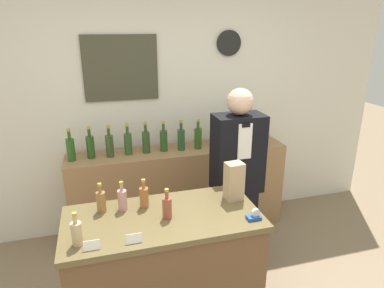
{
  "coord_description": "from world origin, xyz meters",
  "views": [
    {
      "loc": [
        -0.63,
        -1.48,
        2.14
      ],
      "look_at": [
        0.1,
        1.1,
        1.21
      ],
      "focal_mm": 32.0,
      "sensor_mm": 36.0,
      "label": 1
    }
  ],
  "objects_px": {
    "shopkeeper": "(236,183)",
    "paper_bag": "(234,181)",
    "potted_plant": "(248,125)",
    "tape_dispenser": "(254,216)"
  },
  "relations": [
    {
      "from": "shopkeeper",
      "to": "tape_dispenser",
      "type": "xyz_separation_m",
      "value": [
        -0.2,
        -0.76,
        0.15
      ]
    },
    {
      "from": "paper_bag",
      "to": "tape_dispenser",
      "type": "height_order",
      "value": "paper_bag"
    },
    {
      "from": "shopkeeper",
      "to": "paper_bag",
      "type": "xyz_separation_m",
      "value": [
        -0.23,
        -0.47,
        0.26
      ]
    },
    {
      "from": "shopkeeper",
      "to": "paper_bag",
      "type": "relative_size",
      "value": 6.04
    },
    {
      "from": "potted_plant",
      "to": "paper_bag",
      "type": "height_order",
      "value": "potted_plant"
    },
    {
      "from": "potted_plant",
      "to": "tape_dispenser",
      "type": "xyz_separation_m",
      "value": [
        -0.64,
        -1.51,
        -0.14
      ]
    },
    {
      "from": "shopkeeper",
      "to": "potted_plant",
      "type": "bearing_deg",
      "value": 59.68
    },
    {
      "from": "shopkeeper",
      "to": "tape_dispenser",
      "type": "bearing_deg",
      "value": -104.96
    },
    {
      "from": "tape_dispenser",
      "to": "potted_plant",
      "type": "bearing_deg",
      "value": 66.97
    },
    {
      "from": "potted_plant",
      "to": "tape_dispenser",
      "type": "bearing_deg",
      "value": -113.03
    }
  ]
}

